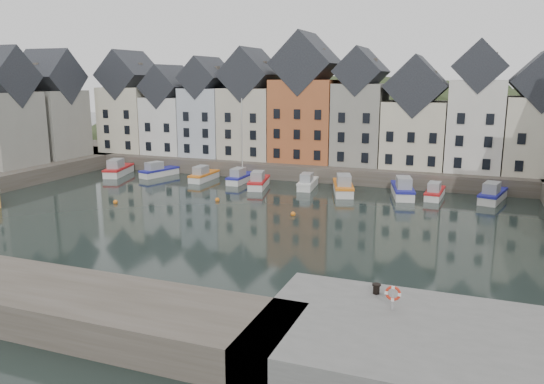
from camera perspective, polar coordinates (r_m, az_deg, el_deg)
The scene contains 19 objects.
ground at distance 51.14m, azimuth -5.92°, elevation -3.26°, with size 260.00×260.00×0.00m, color black.
far_quay at distance 78.25m, azimuth 3.99°, elevation 2.93°, with size 90.00×16.00×2.00m, color #484237.
near_quay at distance 27.02m, azimuth 18.29°, elevation -16.20°, with size 18.00×10.00×2.00m, color #60605E.
hillside at distance 107.14m, azimuth 7.94°, elevation -5.04°, with size 153.60×70.40×64.00m.
far_terrace at distance 74.58m, azimuth 6.01°, elevation 8.53°, with size 72.37×8.16×17.78m.
left_terrace at distance 82.04m, azimuth -24.79°, elevation 7.81°, with size 7.65×17.00×15.69m.
mooring_buoys at distance 57.47m, azimuth -7.10°, elevation -1.40°, with size 20.50×5.50×0.50m.
boat_a at distance 78.35m, azimuth -16.22°, elevation 2.32°, with size 3.90×7.18×2.63m.
boat_b at distance 76.14m, azimuth -12.13°, elevation 2.19°, with size 3.42×6.31×2.32m.
boat_c at distance 71.90m, azimuth -7.39°, elevation 1.77°, with size 1.88×5.93×2.27m.
boat_d at distance 69.99m, azimuth -3.44°, elevation 1.60°, with size 1.83×5.85×11.16m.
boat_e at distance 66.85m, azimuth -1.44°, elevation 1.10°, with size 3.20×6.44×2.37m.
boat_f at distance 66.48m, azimuth 3.85°, elevation 0.97°, with size 2.37×5.86×2.19m.
boat_g at distance 63.87m, azimuth 7.67°, elevation 0.55°, with size 4.07×7.25×2.66m.
boat_h at distance 63.47m, azimuth 13.88°, elevation 0.23°, with size 3.69×7.29×2.68m.
boat_i at distance 63.65m, azimuth 17.09°, elevation -0.07°, with size 2.06×5.69×2.15m.
boat_j at distance 64.16m, azimuth 22.62°, elevation -0.29°, with size 3.39×6.77×2.49m.
mooring_bollard at distance 29.95m, azimuth 11.16°, elevation -10.13°, with size 0.48×0.48×0.56m.
life_ring_post at distance 27.97m, azimuth 12.89°, elevation -10.64°, with size 0.80×0.17×1.30m.
Camera 1 is at (22.42, -43.91, 13.57)m, focal length 35.00 mm.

